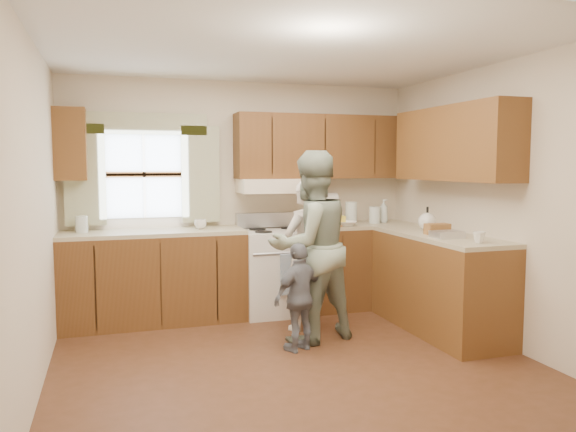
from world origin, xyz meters
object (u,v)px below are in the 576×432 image
object	(u,v)px
woman_left	(305,254)
child	(300,297)
stove	(277,270)
woman_right	(311,246)

from	to	relation	value
woman_left	child	size ratio (longest dim) A/B	1.56
stove	woman_right	world-z (taller)	woman_right
child	woman_right	bearing A→B (deg)	-149.69
stove	woman_left	xyz separation A→B (m)	(0.09, -0.65, 0.27)
woman_right	child	world-z (taller)	woman_right
stove	child	bearing A→B (deg)	-97.37
woman_left	woman_right	size ratio (longest dim) A/B	0.85
woman_left	woman_right	xyz separation A→B (m)	(-0.07, -0.36, 0.13)
woman_right	child	distance (m)	0.50
woman_left	child	bearing A→B (deg)	37.14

